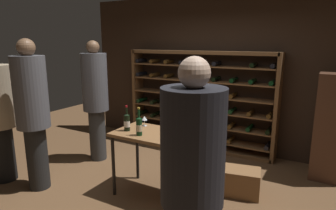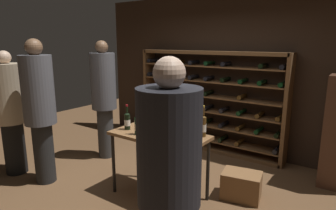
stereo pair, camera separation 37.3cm
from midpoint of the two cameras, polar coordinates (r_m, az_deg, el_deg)
name	(u,v)px [view 2 (the right image)]	position (r m, az deg, el deg)	size (l,w,h in m)	color
ground_plane	(159,194)	(4.02, 0.92, -17.20)	(10.20, 10.20, 0.00)	brown
back_wall	(228,74)	(5.39, 13.75, 5.93)	(5.47, 0.10, 2.81)	#332319
wine_rack	(208,101)	(5.39, 9.86, 0.68)	(2.82, 0.32, 1.82)	brown
tasting_table	(159,141)	(3.67, 1.19, -7.10)	(1.22, 0.63, 0.85)	brown
person_guest_khaki	(10,108)	(4.78, -26.79, -0.52)	(0.47, 0.48, 1.86)	black
person_bystander_dark_jacket	(169,174)	(2.18, 5.26, -13.42)	(0.47, 0.47, 1.89)	#242424
person_guest_plum_blouse	(104,94)	(4.96, -10.46, 2.10)	(0.42, 0.42, 2.00)	#313131
person_bystander_red_print	(39,106)	(4.26, -21.78, -0.12)	(0.42, 0.42, 2.02)	black
wine_crate	(241,185)	(4.01, 16.95, -14.99)	(0.48, 0.34, 0.35)	brown
wine_bottle_green_slim	(138,125)	(3.58, -3.07, -3.97)	(0.08, 0.08, 0.35)	black
wine_bottle_gold_foil	(203,126)	(3.55, 9.92, -4.06)	(0.08, 0.08, 0.39)	#4C3314
wine_bottle_red_label	(127,121)	(3.80, -5.26, -3.14)	(0.08, 0.08, 0.33)	black
wine_glass_stemmed_right	(146,118)	(3.97, -1.71, -2.62)	(0.07, 0.07, 0.14)	silver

